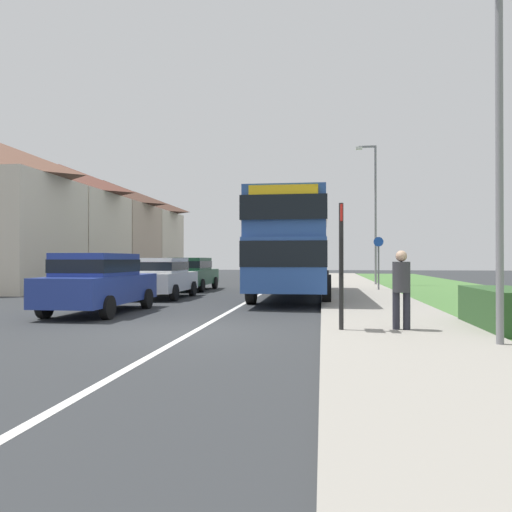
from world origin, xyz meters
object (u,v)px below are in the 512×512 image
object	(u,v)px
double_decker_bus	(293,243)
cycle_route_sign	(379,261)
pedestrian_at_stop	(401,286)
bus_stop_sign	(341,257)
parked_car_blue	(99,281)
street_lamp_near	(493,69)
parked_car_dark_green	(191,272)
parked_car_white	(162,276)
street_lamp_mid	(374,206)

from	to	relation	value
double_decker_bus	cycle_route_sign	xyz separation A→B (m)	(3.66, 3.79, -0.71)
pedestrian_at_stop	bus_stop_sign	distance (m)	1.31
parked_car_blue	pedestrian_at_stop	size ratio (longest dim) A/B	2.66
bus_stop_sign	street_lamp_near	distance (m)	4.10
cycle_route_sign	parked_car_blue	bearing A→B (deg)	-130.83
parked_car_dark_green	double_decker_bus	bearing A→B (deg)	-37.44
parked_car_white	cycle_route_sign	distance (m)	9.86
street_lamp_near	parked_car_white	bearing A→B (deg)	132.09
parked_car_blue	cycle_route_sign	distance (m)	13.28
parked_car_white	bus_stop_sign	xyz separation A→B (m)	(6.47, -8.47, 0.68)
pedestrian_at_stop	bus_stop_sign	bearing A→B (deg)	-171.98
pedestrian_at_stop	street_lamp_near	bearing A→B (deg)	-50.91
parked_car_white	street_lamp_mid	bearing A→B (deg)	47.03
cycle_route_sign	street_lamp_near	bearing A→B (deg)	-89.15
parked_car_white	street_lamp_mid	size ratio (longest dim) A/B	0.52
bus_stop_sign	street_lamp_mid	distance (m)	18.45
parked_car_dark_green	street_lamp_near	world-z (taller)	street_lamp_near
double_decker_bus	cycle_route_sign	distance (m)	5.32
parked_car_dark_green	street_lamp_mid	distance (m)	10.86
double_decker_bus	bus_stop_sign	world-z (taller)	double_decker_bus
parked_car_dark_green	street_lamp_mid	xyz separation A→B (m)	(9.10, 4.71, 3.58)
parked_car_white	cycle_route_sign	bearing A→B (deg)	28.59
parked_car_blue	parked_car_white	xyz separation A→B (m)	(0.03, 5.33, -0.05)
double_decker_bus	parked_car_dark_green	bearing A→B (deg)	142.56
parked_car_dark_green	cycle_route_sign	world-z (taller)	cycle_route_sign
bus_stop_sign	double_decker_bus	bearing A→B (deg)	98.97
parked_car_blue	parked_car_dark_green	size ratio (longest dim) A/B	1.00
double_decker_bus	street_lamp_mid	size ratio (longest dim) A/B	1.32
pedestrian_at_stop	street_lamp_near	xyz separation A→B (m)	(1.22, -1.50, 3.62)
pedestrian_at_stop	parked_car_blue	bearing A→B (deg)	158.77
parked_car_blue	pedestrian_at_stop	bearing A→B (deg)	-21.23
double_decker_bus	pedestrian_at_stop	bearing A→B (deg)	-73.96
parked_car_dark_green	pedestrian_at_stop	world-z (taller)	pedestrian_at_stop
double_decker_bus	parked_car_blue	size ratio (longest dim) A/B	2.32
parked_car_blue	parked_car_white	bearing A→B (deg)	89.69
street_lamp_near	street_lamp_mid	bearing A→B (deg)	89.80
pedestrian_at_stop	cycle_route_sign	bearing A→B (deg)	85.58
parked_car_blue	bus_stop_sign	xyz separation A→B (m)	(6.50, -3.14, 0.63)
double_decker_bus	cycle_route_sign	bearing A→B (deg)	46.01
parked_car_blue	street_lamp_near	size ratio (longest dim) A/B	0.55
parked_car_white	bus_stop_sign	distance (m)	10.68
bus_stop_sign	street_lamp_near	bearing A→B (deg)	-29.24
pedestrian_at_stop	cycle_route_sign	distance (m)	13.06
double_decker_bus	street_lamp_mid	world-z (taller)	street_lamp_mid
pedestrian_at_stop	cycle_route_sign	xyz separation A→B (m)	(1.01, 13.02, 0.45)
parked_car_dark_green	parked_car_blue	bearing A→B (deg)	-89.19
pedestrian_at_stop	street_lamp_mid	xyz separation A→B (m)	(1.29, 17.89, 3.48)
pedestrian_at_stop	double_decker_bus	bearing A→B (deg)	106.04
parked_car_blue	street_lamp_near	distance (m)	10.62
street_lamp_near	street_lamp_mid	xyz separation A→B (m)	(0.07, 19.39, -0.14)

